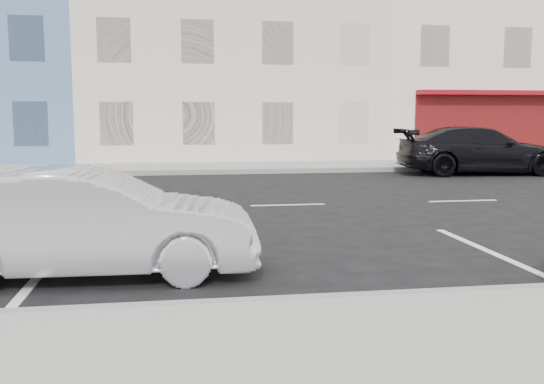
{
  "coord_description": "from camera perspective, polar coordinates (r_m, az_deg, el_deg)",
  "views": [
    {
      "loc": [
        -4.33,
        -12.63,
        1.92
      ],
      "look_at": [
        -2.97,
        -3.96,
        0.8
      ],
      "focal_mm": 40.0,
      "sensor_mm": 36.0,
      "label": 1
    }
  ],
  "objects": [
    {
      "name": "ground",
      "position": [
        13.49,
        9.89,
        -1.02
      ],
      "size": [
        120.0,
        120.0,
        0.0
      ],
      "primitive_type": "plane",
      "color": "black",
      "rests_on": "ground"
    },
    {
      "name": "sidewalk_far",
      "position": [
        21.42,
        -10.71,
        2.2
      ],
      "size": [
        80.0,
        3.4,
        0.15
      ],
      "primitive_type": "cube",
      "color": "gray",
      "rests_on": "ground"
    },
    {
      "name": "curb_near",
      "position": [
        5.96,
        -15.22,
        -10.97
      ],
      "size": [
        80.0,
        0.12,
        0.16
      ],
      "primitive_type": "cube",
      "color": "gray",
      "rests_on": "ground"
    },
    {
      "name": "curb_far",
      "position": [
        19.72,
        -10.85,
        1.78
      ],
      "size": [
        80.0,
        0.12,
        0.16
      ],
      "primitive_type": "cube",
      "color": "gray",
      "rests_on": "ground"
    },
    {
      "name": "bldg_cream",
      "position": [
        29.27,
        -4.44,
        14.76
      ],
      "size": [
        12.0,
        12.0,
        11.5
      ],
      "primitive_type": "cube",
      "color": "beige",
      "rests_on": "ground"
    },
    {
      "name": "bldg_corner",
      "position": [
        33.02,
        19.45,
        14.4
      ],
      "size": [
        14.0,
        12.0,
        12.5
      ],
      "primitive_type": "cube",
      "color": "silver",
      "rests_on": "ground"
    },
    {
      "name": "sedan_silver",
      "position": [
        7.48,
        -16.73,
        -2.82
      ],
      "size": [
        3.98,
        1.5,
        1.3
      ],
      "primitive_type": "imported",
      "rotation": [
        0.0,
        0.0,
        1.54
      ],
      "color": "#A6A8AE",
      "rests_on": "ground"
    },
    {
      "name": "car_far",
      "position": [
        20.88,
        18.97,
        3.72
      ],
      "size": [
        5.49,
        2.65,
        1.54
      ],
      "primitive_type": "imported",
      "rotation": [
        0.0,
        0.0,
        1.48
      ],
      "color": "black",
      "rests_on": "ground"
    }
  ]
}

